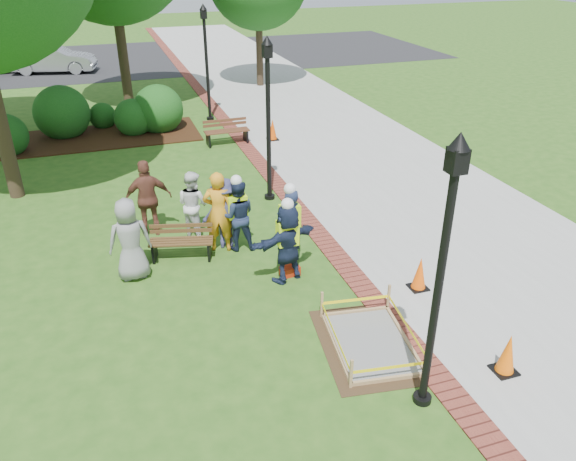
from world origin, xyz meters
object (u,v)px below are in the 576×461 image
object	(u,v)px
hivis_worker_a	(287,240)
hivis_worker_b	(290,224)
cone_front	(507,355)
lamp_near	(442,261)
hivis_worker_c	(238,213)
wet_concrete_pad	(372,334)
bench_near	(182,249)

from	to	relation	value
hivis_worker_a	hivis_worker_b	bearing A→B (deg)	67.71
cone_front	lamp_near	distance (m)	2.66
hivis_worker_c	hivis_worker_b	bearing A→B (deg)	-45.26
lamp_near	hivis_worker_c	size ratio (longest dim) A/B	2.38
wet_concrete_pad	hivis_worker_c	bearing A→B (deg)	107.92
cone_front	hivis_worker_a	xyz separation A→B (m)	(-2.44, 3.83, 0.55)
bench_near	hivis_worker_c	world-z (taller)	hivis_worker_c
cone_front	hivis_worker_a	distance (m)	4.57
wet_concrete_pad	lamp_near	world-z (taller)	lamp_near
bench_near	cone_front	world-z (taller)	cone_front
wet_concrete_pad	bench_near	distance (m)	4.83
cone_front	hivis_worker_c	distance (m)	6.26
lamp_near	hivis_worker_a	world-z (taller)	lamp_near
hivis_worker_b	cone_front	bearing A→B (deg)	-64.35
hivis_worker_b	hivis_worker_c	distance (m)	1.29
bench_near	hivis_worker_b	xyz separation A→B (m)	(2.21, -0.88, 0.68)
wet_concrete_pad	hivis_worker_c	distance (m)	4.35
wet_concrete_pad	bench_near	bearing A→B (deg)	122.93
cone_front	hivis_worker_b	distance (m)	5.03
cone_front	lamp_near	world-z (taller)	lamp_near
hivis_worker_a	hivis_worker_b	world-z (taller)	hivis_worker_b
bench_near	wet_concrete_pad	bearing A→B (deg)	-57.07
cone_front	hivis_worker_b	bearing A→B (deg)	115.65
bench_near	cone_front	size ratio (longest dim) A/B	1.93
bench_near	lamp_near	size ratio (longest dim) A/B	0.34
hivis_worker_a	hivis_worker_b	size ratio (longest dim) A/B	1.00
hivis_worker_a	hivis_worker_b	distance (m)	0.73
wet_concrete_pad	hivis_worker_a	world-z (taller)	hivis_worker_a
cone_front	hivis_worker_b	size ratio (longest dim) A/B	0.41
hivis_worker_c	wet_concrete_pad	bearing A→B (deg)	-72.08
lamp_near	hivis_worker_c	distance (m)	5.97
wet_concrete_pad	lamp_near	size ratio (longest dim) A/B	0.59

